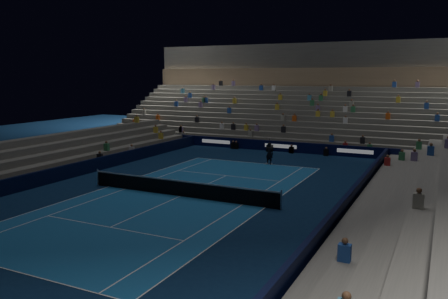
% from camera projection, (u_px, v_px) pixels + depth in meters
% --- Properties ---
extents(ground, '(90.00, 90.00, 0.00)m').
position_uv_depth(ground, '(180.00, 196.00, 27.40)').
color(ground, '#0B2144').
rests_on(ground, ground).
extents(court_surface, '(10.97, 23.77, 0.01)m').
position_uv_depth(court_surface, '(180.00, 196.00, 27.40)').
color(court_surface, '#1C5B9C').
rests_on(court_surface, ground).
extents(sponsor_barrier_far, '(44.00, 0.25, 1.00)m').
position_uv_depth(sponsor_barrier_far, '(281.00, 146.00, 43.72)').
color(sponsor_barrier_far, black).
rests_on(sponsor_barrier_far, ground).
extents(sponsor_barrier_east, '(0.25, 37.00, 1.00)m').
position_uv_depth(sponsor_barrier_east, '(343.00, 209.00, 23.11)').
color(sponsor_barrier_east, black).
rests_on(sponsor_barrier_east, ground).
extents(sponsor_barrier_west, '(0.25, 37.00, 1.00)m').
position_uv_depth(sponsor_barrier_west, '(61.00, 173.00, 31.54)').
color(sponsor_barrier_west, black).
rests_on(sponsor_barrier_west, ground).
extents(grandstand_main, '(44.00, 15.20, 11.20)m').
position_uv_depth(grandstand_main, '(309.00, 110.00, 51.60)').
color(grandstand_main, '#60605C').
rests_on(grandstand_main, ground).
extents(grandstand_east, '(5.00, 37.00, 2.50)m').
position_uv_depth(grandstand_east, '(417.00, 209.00, 21.53)').
color(grandstand_east, slate).
rests_on(grandstand_east, ground).
extents(grandstand_west, '(5.00, 37.00, 2.50)m').
position_uv_depth(grandstand_west, '(25.00, 163.00, 32.98)').
color(grandstand_west, '#62625D').
rests_on(grandstand_west, ground).
extents(tennis_net, '(12.90, 0.10, 1.10)m').
position_uv_depth(tennis_net, '(180.00, 188.00, 27.32)').
color(tennis_net, '#B2B2B7').
rests_on(tennis_net, ground).
extents(tennis_player, '(0.73, 0.54, 1.82)m').
position_uv_depth(tennis_player, '(269.00, 153.00, 37.26)').
color(tennis_player, black).
rests_on(tennis_player, ground).
extents(broadcast_camera, '(0.52, 0.96, 0.64)m').
position_uv_depth(broadcast_camera, '(270.00, 148.00, 43.73)').
color(broadcast_camera, black).
rests_on(broadcast_camera, ground).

